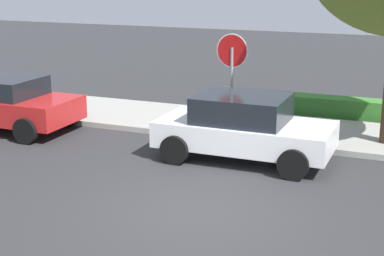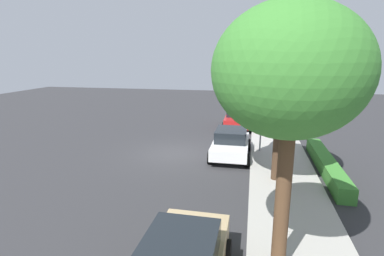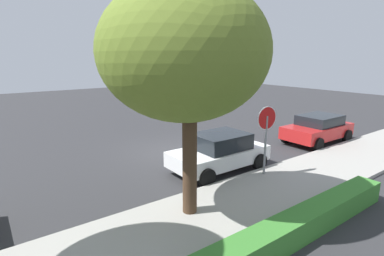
# 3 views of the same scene
# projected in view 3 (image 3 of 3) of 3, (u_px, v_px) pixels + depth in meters

# --- Properties ---
(ground_plane) EXTENTS (60.00, 60.00, 0.00)m
(ground_plane) POSITION_uv_depth(u_px,v_px,m) (174.00, 152.00, 13.72)
(ground_plane) COLOR #2D2D30
(sidewalk_curb) EXTENTS (32.00, 2.85, 0.14)m
(sidewalk_curb) POSITION_uv_depth(u_px,v_px,m) (266.00, 192.00, 9.45)
(sidewalk_curb) COLOR #9E9B93
(sidewalk_curb) RESTS_ON ground_plane
(stop_sign) EXTENTS (0.82, 0.11, 2.60)m
(stop_sign) POSITION_uv_depth(u_px,v_px,m) (266.00, 129.00, 10.37)
(stop_sign) COLOR gray
(stop_sign) RESTS_ON ground_plane
(parked_car_white) EXTENTS (3.81, 2.00, 1.44)m
(parked_car_white) POSITION_uv_depth(u_px,v_px,m) (219.00, 152.00, 11.33)
(parked_car_white) COLOR white
(parked_car_white) RESTS_ON ground_plane
(parked_car_red) EXTENTS (3.81, 2.00, 1.39)m
(parked_car_red) POSITION_uv_depth(u_px,v_px,m) (318.00, 128.00, 15.07)
(parked_car_red) COLOR red
(parked_car_red) RESTS_ON ground_plane
(street_tree_mid_block) EXTENTS (4.23, 4.23, 6.08)m
(street_tree_mid_block) POSITION_uv_depth(u_px,v_px,m) (184.00, 53.00, 7.32)
(street_tree_mid_block) COLOR #422D1E
(street_tree_mid_block) RESTS_ON ground_plane
(front_yard_hedge) EXTENTS (6.69, 0.66, 0.61)m
(front_yard_hedge) POSITION_uv_depth(u_px,v_px,m) (303.00, 223.00, 7.28)
(front_yard_hedge) COLOR #387A2D
(front_yard_hedge) RESTS_ON ground_plane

